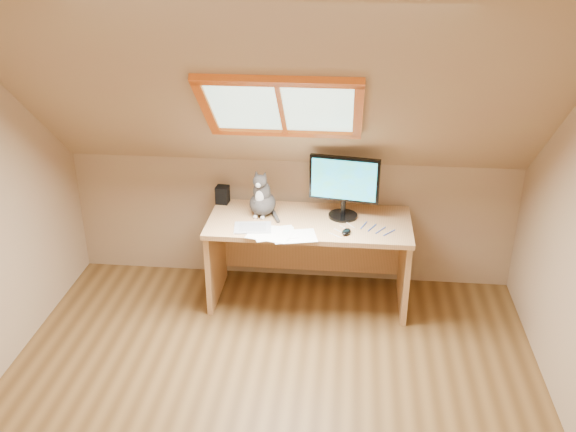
# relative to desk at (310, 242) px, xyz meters

# --- Properties ---
(ground) EXTENTS (3.50, 3.50, 0.00)m
(ground) POSITION_rel_desk_xyz_m (-0.17, -1.45, -0.47)
(ground) COLOR brown
(ground) RESTS_ON ground
(room_shell) EXTENTS (3.52, 3.52, 2.41)m
(room_shell) POSITION_rel_desk_xyz_m (-0.17, -1.54, 0.96)
(room_shell) COLOR tan
(room_shell) RESTS_ON ground
(desk) EXTENTS (1.49, 0.65, 0.68)m
(desk) POSITION_rel_desk_xyz_m (0.00, 0.00, 0.00)
(desk) COLOR tan
(desk) RESTS_ON ground
(monitor) EXTENTS (0.51, 0.22, 0.47)m
(monitor) POSITION_rel_desk_xyz_m (0.24, 0.02, 0.49)
(monitor) COLOR black
(monitor) RESTS_ON desk
(cat) EXTENTS (0.23, 0.27, 0.36)m
(cat) POSITION_rel_desk_xyz_m (-0.36, 0.01, 0.34)
(cat) COLOR #413C3A
(cat) RESTS_ON desk
(desk_speaker) EXTENTS (0.10, 0.10, 0.14)m
(desk_speaker) POSITION_rel_desk_xyz_m (-0.70, 0.18, 0.28)
(desk_speaker) COLOR black
(desk_speaker) RESTS_ON desk
(graphics_tablet) EXTENTS (0.29, 0.22, 0.01)m
(graphics_tablet) POSITION_rel_desk_xyz_m (-0.40, -0.24, 0.22)
(graphics_tablet) COLOR #B2B2B7
(graphics_tablet) RESTS_ON desk
(mouse) EXTENTS (0.09, 0.12, 0.03)m
(mouse) POSITION_rel_desk_xyz_m (0.27, -0.25, 0.23)
(mouse) COLOR black
(mouse) RESTS_ON desk
(papers) EXTENTS (0.35, 0.30, 0.01)m
(papers) POSITION_rel_desk_xyz_m (-0.18, -0.33, 0.22)
(papers) COLOR white
(papers) RESTS_ON desk
(cables) EXTENTS (0.51, 0.26, 0.01)m
(cables) POSITION_rel_desk_xyz_m (0.39, -0.18, 0.22)
(cables) COLOR silver
(cables) RESTS_ON desk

